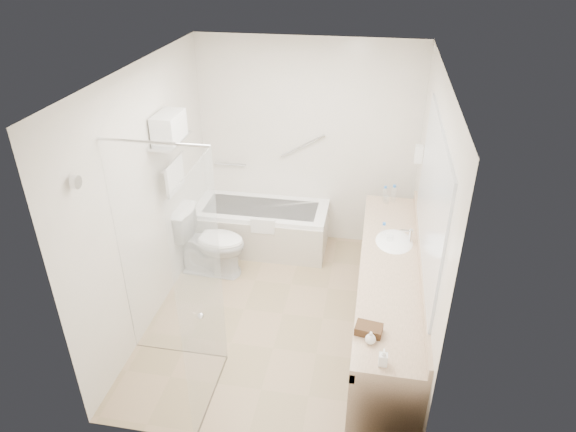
% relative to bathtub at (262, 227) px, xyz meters
% --- Properties ---
extents(floor, '(3.20, 3.20, 0.00)m').
position_rel_bathtub_xyz_m(floor, '(0.50, -1.24, -0.28)').
color(floor, tan).
rests_on(floor, ground).
extents(ceiling, '(2.60, 3.20, 0.10)m').
position_rel_bathtub_xyz_m(ceiling, '(0.50, -1.24, 2.22)').
color(ceiling, white).
rests_on(ceiling, wall_back).
extents(wall_back, '(2.60, 0.10, 2.50)m').
position_rel_bathtub_xyz_m(wall_back, '(0.50, 0.36, 0.97)').
color(wall_back, beige).
rests_on(wall_back, ground).
extents(wall_front, '(2.60, 0.10, 2.50)m').
position_rel_bathtub_xyz_m(wall_front, '(0.50, -2.84, 0.97)').
color(wall_front, beige).
rests_on(wall_front, ground).
extents(wall_left, '(0.10, 3.20, 2.50)m').
position_rel_bathtub_xyz_m(wall_left, '(-0.80, -1.24, 0.97)').
color(wall_left, beige).
rests_on(wall_left, ground).
extents(wall_right, '(0.10, 3.20, 2.50)m').
position_rel_bathtub_xyz_m(wall_right, '(1.80, -1.24, 0.97)').
color(wall_right, beige).
rests_on(wall_right, ground).
extents(bathtub, '(1.60, 0.73, 0.59)m').
position_rel_bathtub_xyz_m(bathtub, '(0.00, 0.00, 0.00)').
color(bathtub, white).
rests_on(bathtub, floor).
extents(grab_bar_short, '(0.40, 0.03, 0.03)m').
position_rel_bathtub_xyz_m(grab_bar_short, '(-0.45, 0.32, 0.67)').
color(grab_bar_short, silver).
rests_on(grab_bar_short, wall_back).
extents(grab_bar_long, '(0.53, 0.03, 0.33)m').
position_rel_bathtub_xyz_m(grab_bar_long, '(0.45, 0.32, 0.97)').
color(grab_bar_long, silver).
rests_on(grab_bar_long, wall_back).
extents(shower_enclosure, '(0.96, 0.91, 2.11)m').
position_rel_bathtub_xyz_m(shower_enclosure, '(-0.13, -2.16, 0.79)').
color(shower_enclosure, silver).
rests_on(shower_enclosure, floor).
extents(towel_shelf, '(0.24, 0.55, 0.81)m').
position_rel_bathtub_xyz_m(towel_shelf, '(-0.67, -0.89, 1.48)').
color(towel_shelf, silver).
rests_on(towel_shelf, wall_left).
extents(vanity_counter, '(0.55, 2.70, 0.95)m').
position_rel_bathtub_xyz_m(vanity_counter, '(1.52, -1.39, 0.36)').
color(vanity_counter, tan).
rests_on(vanity_counter, floor).
extents(sink, '(0.40, 0.52, 0.14)m').
position_rel_bathtub_xyz_m(sink, '(1.55, -0.99, 0.54)').
color(sink, white).
rests_on(sink, vanity_counter).
extents(faucet, '(0.03, 0.03, 0.14)m').
position_rel_bathtub_xyz_m(faucet, '(1.70, -0.99, 0.65)').
color(faucet, silver).
rests_on(faucet, vanity_counter).
extents(mirror, '(0.02, 2.00, 1.20)m').
position_rel_bathtub_xyz_m(mirror, '(1.79, -1.39, 1.27)').
color(mirror, silver).
rests_on(mirror, wall_right).
extents(hairdryer_unit, '(0.08, 0.10, 0.18)m').
position_rel_bathtub_xyz_m(hairdryer_unit, '(1.75, -0.19, 1.17)').
color(hairdryer_unit, white).
rests_on(hairdryer_unit, wall_right).
extents(toilet, '(0.83, 0.49, 0.79)m').
position_rel_bathtub_xyz_m(toilet, '(-0.45, -0.63, 0.12)').
color(toilet, white).
rests_on(toilet, floor).
extents(amenity_basket, '(0.22, 0.16, 0.07)m').
position_rel_bathtub_xyz_m(amenity_basket, '(1.36, -2.33, 0.61)').
color(amenity_basket, '#4A311A').
rests_on(amenity_basket, vanity_counter).
extents(soap_bottle_a, '(0.06, 0.14, 0.06)m').
position_rel_bathtub_xyz_m(soap_bottle_a, '(1.47, -2.64, 0.61)').
color(soap_bottle_a, white).
rests_on(soap_bottle_a, vanity_counter).
extents(soap_bottle_b, '(0.08, 0.10, 0.08)m').
position_rel_bathtub_xyz_m(soap_bottle_b, '(1.38, -2.44, 0.61)').
color(soap_bottle_b, white).
rests_on(soap_bottle_b, vanity_counter).
extents(water_bottle_left, '(0.06, 0.06, 0.18)m').
position_rel_bathtub_xyz_m(water_bottle_left, '(1.44, -0.97, 0.66)').
color(water_bottle_left, silver).
rests_on(water_bottle_left, vanity_counter).
extents(water_bottle_mid, '(0.05, 0.05, 0.18)m').
position_rel_bathtub_xyz_m(water_bottle_mid, '(1.45, -0.14, 0.66)').
color(water_bottle_mid, silver).
rests_on(water_bottle_mid, vanity_counter).
extents(water_bottle_right, '(0.06, 0.06, 0.20)m').
position_rel_bathtub_xyz_m(water_bottle_right, '(1.54, -0.14, 0.67)').
color(water_bottle_right, silver).
rests_on(water_bottle_right, vanity_counter).
extents(drinking_glass_near, '(0.08, 0.08, 0.08)m').
position_rel_bathtub_xyz_m(drinking_glass_near, '(1.47, -0.19, 0.62)').
color(drinking_glass_near, silver).
rests_on(drinking_glass_near, vanity_counter).
extents(drinking_glass_far, '(0.08, 0.08, 0.09)m').
position_rel_bathtub_xyz_m(drinking_glass_far, '(1.51, -1.03, 0.62)').
color(drinking_glass_far, silver).
rests_on(drinking_glass_far, vanity_counter).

